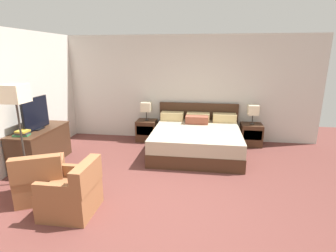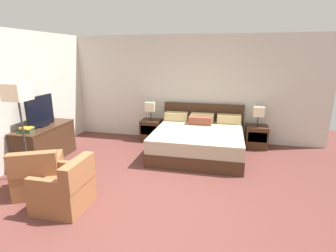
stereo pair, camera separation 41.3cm
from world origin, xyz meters
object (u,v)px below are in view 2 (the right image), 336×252
at_px(nightstand_right, 256,137).
at_px(armchair_by_window, 39,176).
at_px(book_red_cover, 26,132).
at_px(bed, 198,140).
at_px(book_small_top, 26,128).
at_px(armchair_companion, 65,190).
at_px(tv, 40,112).
at_px(book_blue_cover, 27,130).
at_px(table_lamp_left, 151,107).
at_px(floor_lamp, 18,98).
at_px(table_lamp_right, 259,112).
at_px(dresser, 45,142).
at_px(nightstand_left, 151,130).

relative_size(nightstand_right, armchair_by_window, 0.57).
bearing_deg(book_red_cover, bed, 26.69).
xyz_separation_m(book_small_top, armchair_companion, (1.45, -1.05, -0.54)).
xyz_separation_m(tv, book_blue_cover, (0.00, -0.43, -0.25)).
xyz_separation_m(table_lamp_left, armchair_by_window, (-0.99, -2.98, -0.59)).
relative_size(book_small_top, floor_lamp, 0.12).
bearing_deg(book_small_top, book_red_cover, 180.00).
distance_m(tv, book_red_cover, 0.52).
bearing_deg(table_lamp_right, book_blue_cover, -152.87).
distance_m(nightstand_right, book_blue_cover, 4.93).
bearing_deg(book_red_cover, floor_lamp, -52.34).
distance_m(nightstand_right, floor_lamp, 5.00).
height_order(bed, book_blue_cover, bed).
xyz_separation_m(dresser, armchair_companion, (1.46, -1.51, -0.09)).
bearing_deg(nightstand_left, book_blue_cover, -128.32).
height_order(table_lamp_left, armchair_companion, table_lamp_left).
bearing_deg(armchair_companion, floor_lamp, 150.24).
relative_size(nightstand_left, book_small_top, 2.62).
relative_size(tv, book_blue_cover, 3.71).
xyz_separation_m(nightstand_right, floor_lamp, (-4.11, -2.59, 1.19)).
relative_size(dresser, tv, 1.79).
xyz_separation_m(nightstand_left, armchair_companion, (-0.31, -3.28, 0.02)).
bearing_deg(tv, floor_lamp, -72.21).
distance_m(nightstand_left, nightstand_right, 2.60).
xyz_separation_m(table_lamp_left, dresser, (-1.77, -1.77, -0.49)).
bearing_deg(bed, book_red_cover, -153.31).
distance_m(bed, book_red_cover, 3.49).
distance_m(nightstand_left, armchair_by_window, 3.14).
distance_m(book_blue_cover, book_small_top, 0.04).
height_order(nightstand_right, dresser, dresser).
distance_m(table_lamp_left, book_small_top, 2.85).
relative_size(book_red_cover, floor_lamp, 0.15).
xyz_separation_m(armchair_companion, floor_lamp, (-1.21, 0.69, 1.17)).
xyz_separation_m(dresser, book_blue_cover, (0.01, -0.47, 0.41)).
relative_size(table_lamp_left, dresser, 0.35).
bearing_deg(armchair_by_window, dresser, 122.88).
height_order(table_lamp_left, tv, tv).
distance_m(armchair_by_window, armchair_companion, 0.74).
bearing_deg(book_blue_cover, table_lamp_left, 51.69).
height_order(nightstand_left, book_small_top, book_small_top).
distance_m(nightstand_right, tv, 4.79).
xyz_separation_m(book_red_cover, book_small_top, (0.03, 0.00, 0.07)).
bearing_deg(nightstand_right, dresser, -157.98).
xyz_separation_m(bed, book_small_top, (-3.06, -1.55, 0.52)).
height_order(table_lamp_right, armchair_by_window, table_lamp_right).
xyz_separation_m(dresser, book_red_cover, (-0.02, -0.47, 0.37)).
bearing_deg(dresser, table_lamp_right, 22.04).
distance_m(nightstand_left, book_red_cover, 2.90).
xyz_separation_m(nightstand_left, armchair_by_window, (-0.99, -2.98, 0.02)).
height_order(armchair_by_window, floor_lamp, floor_lamp).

